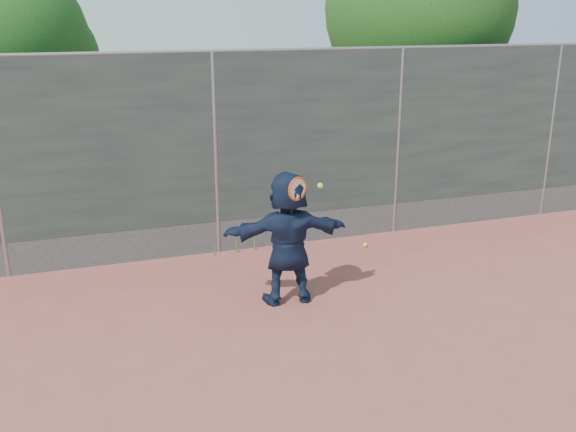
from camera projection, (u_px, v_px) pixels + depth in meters
name	position (u px, v px, depth m)	size (l,w,h in m)	color
ground	(293.00, 364.00, 6.72)	(80.00, 80.00, 0.00)	#9E4C42
player	(288.00, 238.00, 7.96)	(1.58, 0.50, 1.70)	#16213D
ball_ground	(365.00, 245.00, 10.05)	(0.07, 0.07, 0.07)	#E6F336
fence	(215.00, 151.00, 9.40)	(20.00, 0.06, 3.03)	#38423D
swing_action	(299.00, 190.00, 7.61)	(0.50, 0.19, 0.51)	#CC3E13
tree_right	(426.00, 13.00, 12.28)	(3.78, 3.60, 5.39)	#382314
tree_left	(9.00, 48.00, 10.87)	(3.15, 3.00, 4.53)	#382314
weed_clump	(239.00, 244.00, 9.83)	(0.68, 0.07, 0.30)	#387226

